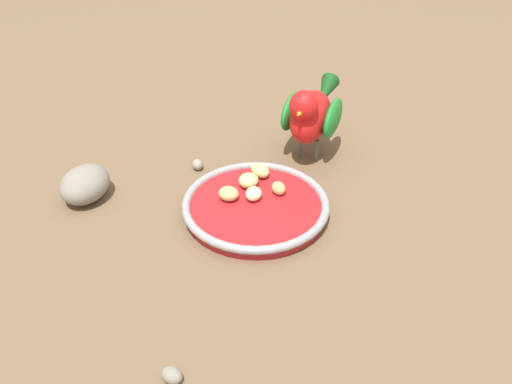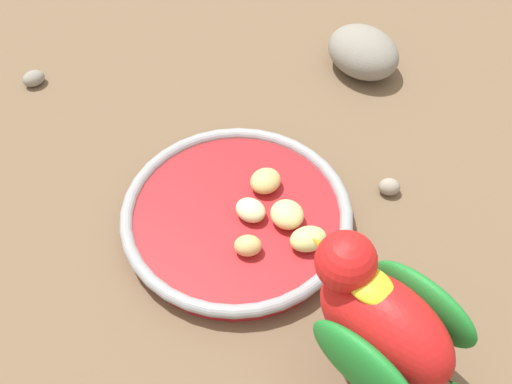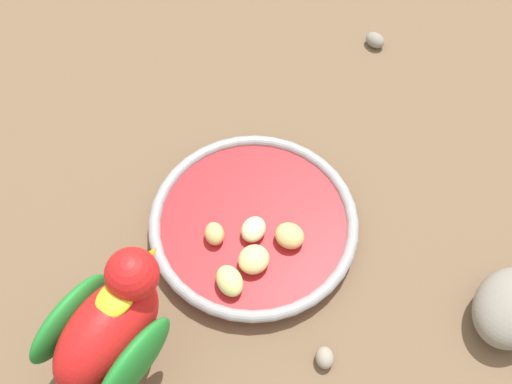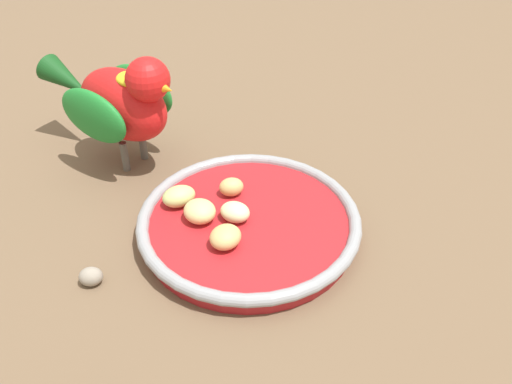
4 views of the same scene
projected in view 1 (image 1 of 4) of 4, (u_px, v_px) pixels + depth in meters
name	position (u px, v px, depth m)	size (l,w,h in m)	color
ground_plane	(269.00, 222.00, 0.93)	(4.00, 4.00, 0.00)	brown
feeding_bowl	(256.00, 207.00, 0.94)	(0.24, 0.24, 0.03)	#AD1E23
apple_piece_0	(256.00, 193.00, 0.94)	(0.03, 0.03, 0.02)	beige
apple_piece_1	(279.00, 188.00, 0.95)	(0.03, 0.02, 0.02)	tan
apple_piece_2	(249.00, 180.00, 0.97)	(0.04, 0.03, 0.02)	#E5C67F
apple_piece_3	(260.00, 171.00, 0.99)	(0.04, 0.03, 0.02)	#C6D17A
apple_piece_4	(229.00, 194.00, 0.94)	(0.03, 0.03, 0.02)	tan
parrot	(311.00, 113.00, 1.04)	(0.20, 0.16, 0.15)	#59544C
rock_large	(85.00, 184.00, 0.96)	(0.10, 0.08, 0.06)	gray
pebble_0	(172.00, 375.00, 0.68)	(0.03, 0.02, 0.02)	gray
pebble_1	(197.00, 165.00, 1.05)	(0.02, 0.02, 0.02)	gray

